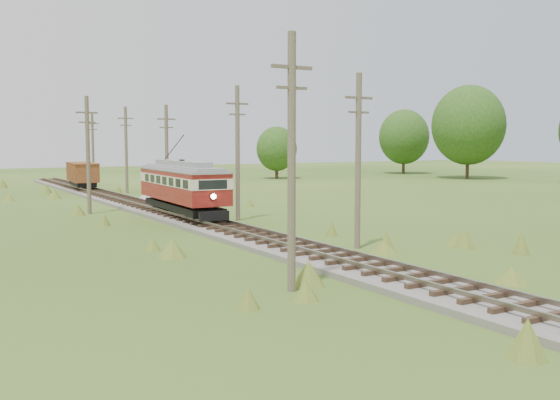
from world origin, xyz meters
TOP-DOWN VIEW (x-y plane):
  - railbed_main at (0.00, 34.00)m, footprint 3.60×96.00m
  - streetcar at (-0.00, 32.94)m, footprint 3.18×11.49m
  - gondola at (0.00, 61.76)m, footprint 3.14×7.81m
  - gravel_pile at (2.84, 47.23)m, footprint 3.11×3.30m
  - utility_pole_r_2 at (3.30, 18.00)m, footprint 1.60×0.30m
  - utility_pole_r_3 at (3.20, 31.00)m, footprint 1.60×0.30m
  - utility_pole_r_4 at (3.00, 44.00)m, footprint 1.60×0.30m
  - utility_pole_r_5 at (3.40, 57.00)m, footprint 1.60×0.30m
  - utility_pole_r_6 at (3.20, 70.00)m, footprint 1.60×0.30m
  - utility_pole_l_a at (-4.20, 12.00)m, footprint 1.60×0.30m
  - utility_pole_l_b at (-4.50, 40.00)m, footprint 1.60×0.30m
  - tree_right_4 at (54.00, 58.00)m, footprint 10.50×10.50m
  - tree_right_5 at (56.00, 74.00)m, footprint 8.40×8.40m
  - tree_mid_b at (30.00, 72.00)m, footprint 5.88×5.88m

SIDE VIEW (x-z plane):
  - railbed_main at x=0.00m, z-range -0.09..0.48m
  - gravel_pile at x=2.84m, z-range -0.04..1.09m
  - gondola at x=0.00m, z-range 0.66..3.19m
  - streetcar at x=0.00m, z-range -0.14..5.07m
  - utility_pole_r_4 at x=3.00m, z-range 0.12..8.52m
  - tree_mid_b at x=30.00m, z-range 0.54..8.12m
  - utility_pole_r_2 at x=3.30m, z-range 0.12..8.72m
  - utility_pole_l_b at x=-4.50m, z-range 0.12..8.72m
  - utility_pole_r_6 at x=3.20m, z-range 0.12..8.82m
  - utility_pole_r_5 at x=3.40m, z-range 0.13..9.03m
  - utility_pole_r_3 at x=3.20m, z-range 0.13..9.13m
  - utility_pole_l_a at x=-4.20m, z-range 0.13..9.13m
  - tree_right_5 at x=56.00m, z-range 0.78..11.60m
  - tree_right_4 at x=54.00m, z-range 0.98..14.51m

